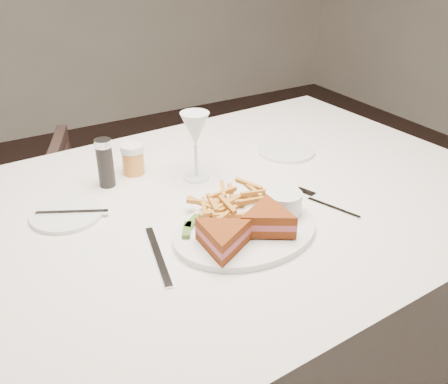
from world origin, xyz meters
name	(u,v)px	position (x,y,z in m)	size (l,w,h in m)	color
table	(215,322)	(-0.03, -0.09, 0.38)	(1.46, 0.97, 0.75)	silver
chair_far	(135,203)	(0.06, 0.72, 0.32)	(0.62, 0.58, 0.64)	#402D27
table_setting	(222,199)	(-0.04, -0.15, 0.79)	(0.79, 0.59, 0.18)	white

